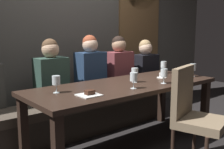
% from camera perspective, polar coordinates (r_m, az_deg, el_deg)
% --- Properties ---
extents(ground, '(9.00, 9.00, 0.00)m').
position_cam_1_polar(ground, '(3.25, 2.72, -14.87)').
color(ground, black).
extents(back_wall_tiled, '(6.00, 0.12, 3.00)m').
position_cam_1_polar(back_wall_tiled, '(3.95, -9.31, 11.72)').
color(back_wall_tiled, '#4C4944').
rests_on(back_wall_tiled, ground).
extents(arched_door, '(0.90, 0.05, 2.55)m').
position_cam_1_polar(arched_door, '(4.72, 5.69, 9.77)').
color(arched_door, brown).
rests_on(arched_door, ground).
extents(dining_table, '(2.20, 0.84, 0.74)m').
position_cam_1_polar(dining_table, '(3.03, 2.82, -3.57)').
color(dining_table, black).
rests_on(dining_table, ground).
extents(banquette_bench, '(2.50, 0.44, 0.45)m').
position_cam_1_polar(banquette_bench, '(3.68, -4.66, -8.10)').
color(banquette_bench, '#312A23').
rests_on(banquette_bench, ground).
extents(chair_near_side, '(0.55, 0.55, 0.98)m').
position_cam_1_polar(chair_near_side, '(2.76, 16.45, -7.31)').
color(chair_near_side, '#302119').
rests_on(chair_near_side, ground).
extents(diner_redhead, '(0.36, 0.24, 0.78)m').
position_cam_1_polar(diner_redhead, '(3.28, -12.47, 0.13)').
color(diner_redhead, '#2D473D').
rests_on(diner_redhead, banquette_bench).
extents(diner_bearded, '(0.36, 0.24, 0.81)m').
position_cam_1_polar(diner_bearded, '(3.57, -4.49, 1.33)').
color(diner_bearded, navy).
rests_on(diner_bearded, banquette_bench).
extents(diner_far_end, '(0.36, 0.24, 0.79)m').
position_cam_1_polar(diner_far_end, '(3.84, 1.43, 1.80)').
color(diner_far_end, brown).
rests_on(diner_far_end, banquette_bench).
extents(diner_near_end, '(0.36, 0.24, 0.73)m').
position_cam_1_polar(diner_near_end, '(4.18, 6.90, 1.92)').
color(diner_near_end, black).
rests_on(diner_near_end, banquette_bench).
extents(wine_glass_end_right, '(0.08, 0.08, 0.16)m').
position_cam_1_polar(wine_glass_end_right, '(3.60, 16.39, 1.35)').
color(wine_glass_end_right, silver).
rests_on(wine_glass_end_right, dining_table).
extents(wine_glass_near_left, '(0.08, 0.08, 0.16)m').
position_cam_1_polar(wine_glass_near_left, '(2.76, 4.52, -0.57)').
color(wine_glass_near_left, silver).
rests_on(wine_glass_near_left, dining_table).
extents(wine_glass_center_front, '(0.08, 0.08, 0.16)m').
position_cam_1_polar(wine_glass_center_front, '(3.09, 4.78, 0.49)').
color(wine_glass_center_front, silver).
rests_on(wine_glass_center_front, dining_table).
extents(wine_glass_center_back, '(0.08, 0.08, 0.16)m').
position_cam_1_polar(wine_glass_center_back, '(3.77, 10.63, 1.94)').
color(wine_glass_center_back, silver).
rests_on(wine_glass_center_back, dining_table).
extents(wine_glass_far_right, '(0.08, 0.08, 0.16)m').
position_cam_1_polar(wine_glass_far_right, '(2.62, -11.49, -1.36)').
color(wine_glass_far_right, silver).
rests_on(wine_glass_far_right, dining_table).
extents(wine_glass_far_left, '(0.08, 0.08, 0.16)m').
position_cam_1_polar(wine_glass_far_left, '(3.07, 10.73, 0.30)').
color(wine_glass_far_left, silver).
rests_on(wine_glass_far_left, dining_table).
extents(espresso_cup, '(0.12, 0.12, 0.06)m').
position_cam_1_polar(espresso_cup, '(3.43, 10.25, -0.27)').
color(espresso_cup, white).
rests_on(espresso_cup, dining_table).
extents(dessert_plate, '(0.19, 0.19, 0.05)m').
position_cam_1_polar(dessert_plate, '(2.50, -4.75, -4.06)').
color(dessert_plate, white).
rests_on(dessert_plate, dining_table).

